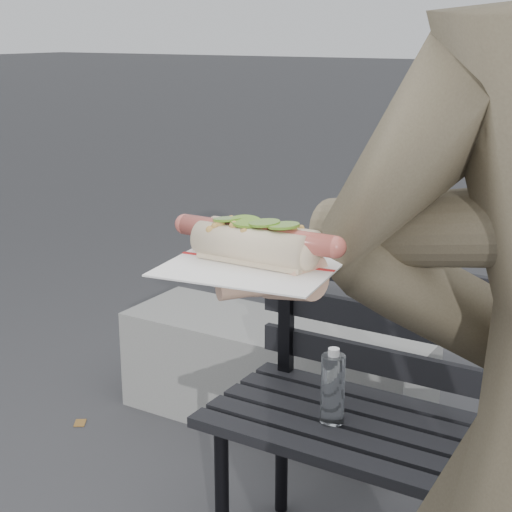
% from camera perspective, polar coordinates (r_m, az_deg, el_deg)
% --- Properties ---
extents(park_bench, '(1.50, 0.44, 0.88)m').
position_cam_1_polar(park_bench, '(2.10, 16.75, -11.88)').
color(park_bench, black).
rests_on(park_bench, ground).
extents(concrete_block, '(1.20, 0.40, 0.40)m').
position_cam_1_polar(concrete_block, '(3.08, 1.27, -8.59)').
color(concrete_block, slate).
rests_on(concrete_block, ground).
extents(held_hotdog, '(0.62, 0.32, 0.20)m').
position_cam_1_polar(held_hotdog, '(0.89, 13.08, 1.46)').
color(held_hotdog, brown).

